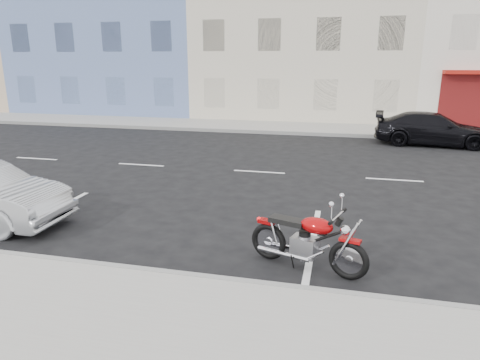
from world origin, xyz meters
name	(u,v)px	position (x,y,z in m)	size (l,w,h in m)	color
ground	(324,176)	(0.00, 0.00, 0.00)	(120.00, 120.00, 0.00)	black
sidewalk_far	(234,126)	(-5.00, 8.70, 0.07)	(80.00, 3.40, 0.15)	gray
curb_near	(13,257)	(-5.00, -7.00, 0.08)	(80.00, 0.12, 0.16)	gray
curb_far	(225,131)	(-5.00, 7.00, 0.08)	(80.00, 0.12, 0.16)	gray
bldg_blue	(134,12)	(-14.00, 16.30, 6.50)	(12.00, 12.00, 13.00)	#5A70A4
bldg_cream	(309,20)	(-2.00, 16.30, 5.75)	(12.00, 12.00, 11.50)	beige
motorcycle	(351,252)	(0.66, -6.32, 0.47)	(2.01, 0.90, 1.04)	black
car_far	(433,129)	(4.03, 5.92, 0.66)	(1.84, 4.53, 1.31)	black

